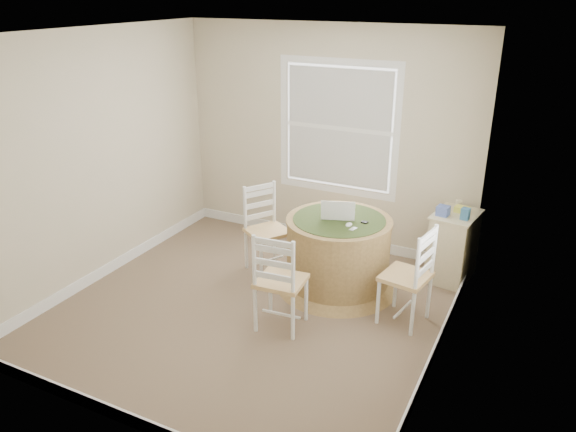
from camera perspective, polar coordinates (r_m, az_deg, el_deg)
The scene contains 14 objects.
room at distance 5.14m, azimuth -1.46°, elevation 3.55°, with size 3.64×3.64×2.64m.
round_table at distance 5.83m, azimuth 5.10°, elevation -3.52°, with size 1.26×1.26×0.78m.
chair_left at distance 6.13m, azimuth -2.07°, elevation -1.54°, with size 0.42×0.40×0.95m, color white, non-canonical shape.
chair_near at distance 5.12m, azimuth -0.72°, elevation -6.57°, with size 0.42×0.40×0.95m, color white, non-canonical shape.
chair_right at distance 5.31m, azimuth 11.87°, elevation -5.98°, with size 0.42×0.40×0.95m, color white, non-canonical shape.
laptop at distance 5.71m, azimuth 5.12°, elevation 0.13°, with size 0.41×0.39×0.24m.
mouse at distance 5.54m, azimuth 6.20°, elevation -0.88°, with size 0.06×0.10×0.03m, color white.
phone at distance 5.46m, azimuth 6.62°, elevation -1.36°, with size 0.04×0.09×0.02m, color #B7BABF.
keys at distance 5.61m, azimuth 7.79°, elevation -0.69°, with size 0.06×0.05×0.03m, color black.
corner_chest at distance 6.25m, azimuth 16.38°, elevation -2.96°, with size 0.50×0.62×0.76m.
tissue_box at distance 6.00m, azimuth 15.50°, elevation 0.52°, with size 0.12×0.12×0.10m, color #4F65B6.
box_yellow at distance 6.14m, azimuth 17.26°, elevation 0.63°, with size 0.15×0.10×0.06m, color #EDED53.
box_blue at distance 5.96m, azimuth 17.56°, elevation 0.22°, with size 0.08×0.08×0.12m, color teal.
cup_cream at distance 6.25m, azimuth 16.95°, elevation 1.17°, with size 0.07×0.07×0.09m, color beige.
Camera 1 is at (2.46, -4.13, 2.94)m, focal length 35.00 mm.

